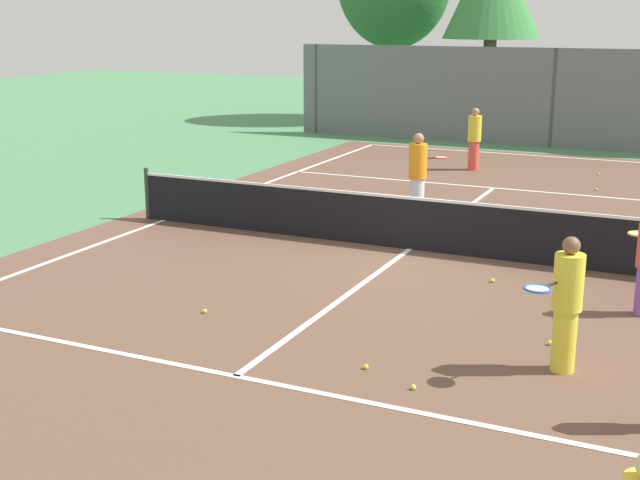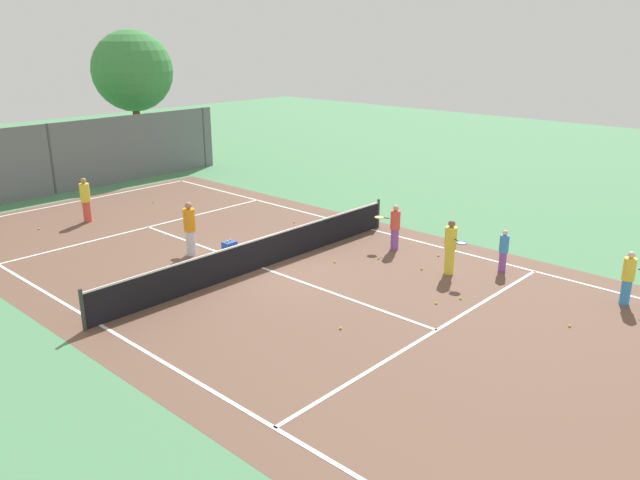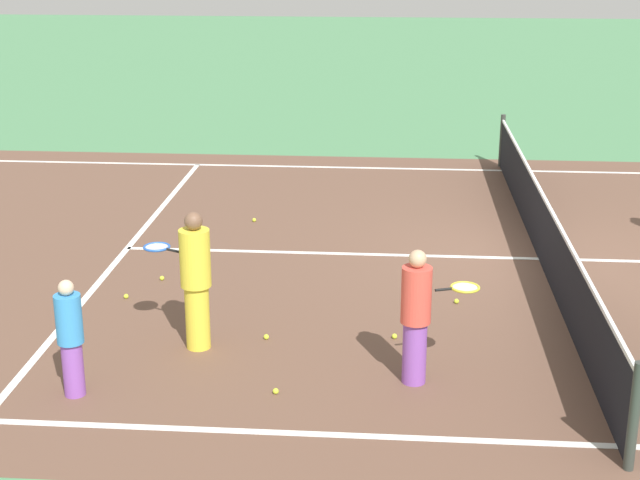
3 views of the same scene
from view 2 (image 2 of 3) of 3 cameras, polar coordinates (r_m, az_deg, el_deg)
name	(u,v)px [view 2 (image 2 of 3)]	position (r m, az deg, el deg)	size (l,w,h in m)	color
ground_plane	(262,268)	(19.71, -5.29, -2.55)	(80.00, 80.00, 0.00)	#4C8456
court_surface	(262,268)	(19.71, -5.29, -2.54)	(13.00, 25.00, 0.01)	brown
tennis_net	(262,253)	(19.54, -5.33, -1.15)	(11.90, 0.10, 1.10)	#333833
perimeter_fence	(51,159)	(30.83, -23.27, 6.75)	(18.00, 0.12, 3.20)	slate
tree_0	(132,71)	(35.61, -16.69, 14.50)	(4.22, 4.22, 7.22)	brown
player_0	(86,199)	(25.86, -20.54, 3.47)	(0.37, 0.37, 1.74)	#E54C3F
player_1	(629,277)	(18.70, 26.27, -3.06)	(0.56, 0.90, 1.51)	#388CD8
player_2	(395,227)	(21.21, 6.81, 1.21)	(0.57, 0.91, 1.55)	purple
player_3	(450,247)	(19.27, 11.78, -0.59)	(0.67, 0.92, 1.70)	yellow
player_4	(190,228)	(20.93, -11.75, 1.08)	(0.81, 0.88, 1.81)	silver
player_5	(504,250)	(19.95, 16.36, -0.90)	(0.28, 0.28, 1.33)	purple
ball_crate	(230,247)	(21.22, -8.23, -0.61)	(0.43, 0.34, 0.43)	blue
tennis_ball_0	(461,298)	(17.78, 12.68, -5.21)	(0.07, 0.07, 0.07)	#CCE533
tennis_ball_1	(335,262)	(20.06, 1.36, -2.00)	(0.07, 0.07, 0.07)	#CCE533
tennis_ball_2	(436,303)	(17.35, 10.53, -5.66)	(0.07, 0.07, 0.07)	#CCE533
tennis_ball_3	(438,255)	(20.99, 10.72, -1.39)	(0.07, 0.07, 0.07)	#CCE533
tennis_ball_4	(379,258)	(20.45, 5.35, -1.67)	(0.07, 0.07, 0.07)	#CCE533
tennis_ball_5	(422,269)	(19.72, 9.23, -2.61)	(0.07, 0.07, 0.07)	#CCE533
tennis_ball_6	(39,229)	(25.69, -24.19, 0.94)	(0.07, 0.07, 0.07)	#CCE533
tennis_ball_7	(294,222)	(24.29, -2.37, 1.64)	(0.07, 0.07, 0.07)	#CCE533
tennis_ball_8	(188,210)	(26.48, -11.89, 2.66)	(0.07, 0.07, 0.07)	#CCE533
tennis_ball_9	(570,326)	(16.99, 21.76, -7.25)	(0.07, 0.07, 0.07)	#CCE533
tennis_ball_10	(153,202)	(28.15, -14.94, 3.36)	(0.07, 0.07, 0.07)	#CCE533
tennis_ball_11	(341,328)	(15.69, 1.89, -8.02)	(0.07, 0.07, 0.07)	#CCE533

